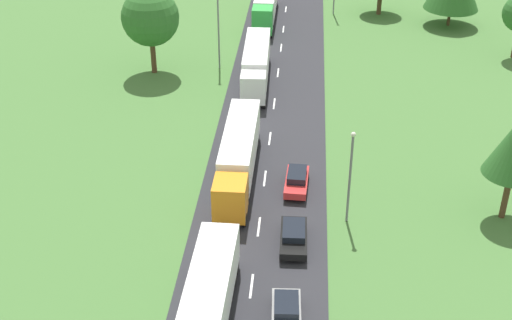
{
  "coord_description": "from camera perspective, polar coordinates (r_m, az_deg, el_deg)",
  "views": [
    {
      "loc": [
        3.0,
        -16.11,
        30.56
      ],
      "look_at": [
        -0.79,
        33.03,
        1.32
      ],
      "focal_mm": 49.2,
      "sensor_mm": 36.0,
      "label": 1
    }
  ],
  "objects": [
    {
      "name": "lane_marking_centre",
      "position": [
        48.94,
        -0.07,
        -7.86
      ],
      "size": [
        0.16,
        121.86,
        0.01
      ],
      "color": "white",
      "rests_on": "road"
    },
    {
      "name": "truck_third",
      "position": [
        73.3,
        0.01,
        7.89
      ],
      "size": [
        2.83,
        13.12,
        3.67
      ],
      "color": "white",
      "rests_on": "road"
    },
    {
      "name": "lamppost_second",
      "position": [
        50.54,
        7.67,
        -1.03
      ],
      "size": [
        0.36,
        0.36,
        7.52
      ],
      "color": "slate",
      "rests_on": "ground"
    },
    {
      "name": "car_second",
      "position": [
        43.78,
        2.48,
        -12.19
      ],
      "size": [
        1.96,
        4.03,
        1.39
      ],
      "color": "gray",
      "rests_on": "road"
    },
    {
      "name": "road",
      "position": [
        50.9,
        0.15,
        -6.18
      ],
      "size": [
        10.0,
        140.0,
        0.06
      ],
      "primitive_type": "cube",
      "color": "#2B2B30",
      "rests_on": "ground"
    },
    {
      "name": "tree_birch",
      "position": [
        75.13,
        -8.59,
        11.39
      ],
      "size": [
        6.06,
        6.06,
        9.21
      ],
      "color": "#513823",
      "rests_on": "ground"
    },
    {
      "name": "car_fourth",
      "position": [
        55.68,
        3.33,
        -1.65
      ],
      "size": [
        1.94,
        4.37,
        1.47
      ],
      "color": "red",
      "rests_on": "road"
    },
    {
      "name": "truck_fourth",
      "position": [
        91.37,
        0.78,
        12.55
      ],
      "size": [
        2.52,
        14.06,
        3.55
      ],
      "color": "green",
      "rests_on": "road"
    },
    {
      "name": "truck_second",
      "position": [
        56.36,
        -1.45,
        0.45
      ],
      "size": [
        2.51,
        14.31,
        3.73
      ],
      "color": "orange",
      "rests_on": "road"
    },
    {
      "name": "lamppost_third",
      "position": [
        75.85,
        -3.08,
        11.01
      ],
      "size": [
        0.36,
        0.36,
        9.2
      ],
      "color": "slate",
      "rests_on": "ground"
    },
    {
      "name": "truck_lead",
      "position": [
        42.34,
        -4.04,
        -11.73
      ],
      "size": [
        2.68,
        13.06,
        3.46
      ],
      "color": "blue",
      "rests_on": "road"
    },
    {
      "name": "car_third",
      "position": [
        49.68,
        3.08,
        -6.18
      ],
      "size": [
        1.94,
        4.53,
        1.37
      ],
      "color": "black",
      "rests_on": "road"
    }
  ]
}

